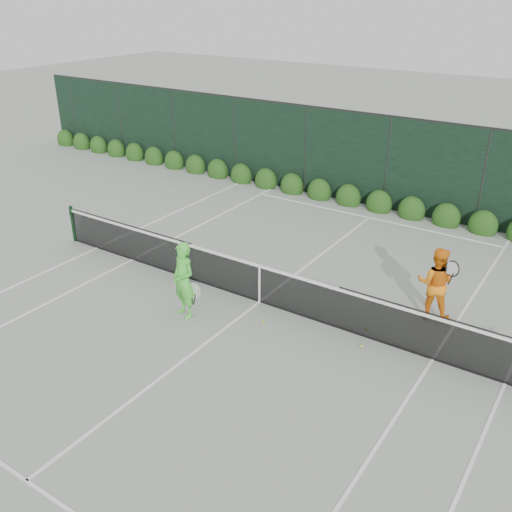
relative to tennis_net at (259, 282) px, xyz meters
The scene contains 8 objects.
ground 0.53m from the tennis_net, ahead, with size 80.00×80.00×0.00m, color gray.
tennis_net is the anchor object (origin of this frame).
player_woman 1.78m from the tennis_net, 126.75° to the right, with size 0.73×0.58×1.76m.
player_man 3.93m from the tennis_net, 24.09° to the left, with size 0.96×0.77×1.68m.
court_lines 0.53m from the tennis_net, ahead, with size 11.03×23.83×0.01m.
windscreen_fence 2.88m from the tennis_net, 89.49° to the right, with size 32.00×21.07×3.06m.
hedge_row 7.16m from the tennis_net, 89.80° to the left, with size 31.66×0.65×0.94m.
tennis_balls 2.08m from the tennis_net, ahead, with size 2.24×1.08×0.07m.
Camera 1 is at (6.33, -9.71, 6.75)m, focal length 40.00 mm.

